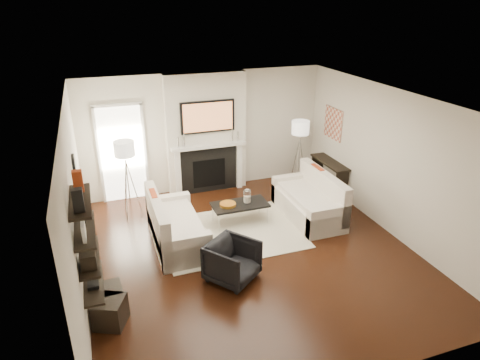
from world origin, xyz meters
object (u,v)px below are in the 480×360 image
object	(u,v)px
ottoman_near	(109,299)
loveseat_left_base	(177,233)
loveseat_right_base	(308,207)
lamp_left_shade	(124,149)
lamp_right_shade	(301,128)
armchair	(232,260)
coffee_table	(240,205)

from	to	relation	value
ottoman_near	loveseat_left_base	bearing A→B (deg)	48.87
loveseat_right_base	ottoman_near	distance (m)	4.36
loveseat_right_base	lamp_left_shade	size ratio (longest dim) A/B	4.50
loveseat_right_base	lamp_right_shade	bearing A→B (deg)	71.38
loveseat_left_base	armchair	distance (m)	1.50
coffee_table	loveseat_left_base	bearing A→B (deg)	-165.29
loveseat_right_base	loveseat_left_base	bearing A→B (deg)	-177.00
loveseat_left_base	ottoman_near	bearing A→B (deg)	-131.13
loveseat_left_base	coffee_table	world-z (taller)	same
armchair	lamp_right_shade	size ratio (longest dim) A/B	1.82
lamp_right_shade	loveseat_right_base	bearing A→B (deg)	-108.62
armchair	lamp_right_shade	xyz separation A→B (m)	(2.61, 2.95, 1.09)
coffee_table	lamp_right_shade	distance (m)	2.48
loveseat_left_base	loveseat_right_base	world-z (taller)	same
lamp_right_shade	ottoman_near	world-z (taller)	lamp_right_shade
lamp_left_shade	lamp_right_shade	distance (m)	3.90
coffee_table	ottoman_near	world-z (taller)	coffee_table
loveseat_left_base	armchair	world-z (taller)	armchair
lamp_left_shade	ottoman_near	world-z (taller)	lamp_left_shade
loveseat_right_base	armchair	bearing A→B (deg)	-144.62
armchair	lamp_left_shade	size ratio (longest dim) A/B	1.82
loveseat_left_base	lamp_left_shade	world-z (taller)	lamp_left_shade
armchair	lamp_left_shade	bearing A→B (deg)	77.27
loveseat_left_base	armchair	xyz separation A→B (m)	(0.61, -1.37, 0.15)
coffee_table	lamp_left_shade	size ratio (longest dim) A/B	2.75
loveseat_left_base	ottoman_near	xyz separation A→B (m)	(-1.30, -1.49, -0.01)
loveseat_left_base	lamp_right_shade	xyz separation A→B (m)	(3.22, 1.58, 1.24)
coffee_table	armchair	bearing A→B (deg)	-112.96
armchair	ottoman_near	size ratio (longest dim) A/B	1.82
armchair	ottoman_near	world-z (taller)	armchair
loveseat_left_base	lamp_right_shade	bearing A→B (deg)	26.17
loveseat_left_base	lamp_left_shade	xyz separation A→B (m)	(-0.68, 1.42, 1.24)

